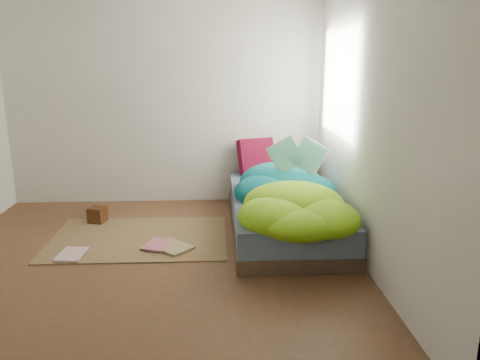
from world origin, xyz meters
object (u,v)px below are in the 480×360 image
at_px(open_book, 298,145).
at_px(floor_book_a, 60,254).
at_px(bed, 284,213).
at_px(pillow_magenta, 256,156).
at_px(wooden_box, 97,215).
at_px(floor_book_b, 147,244).

xyz_separation_m(open_book, floor_book_a, (-2.10, -0.61, -0.80)).
relative_size(bed, pillow_magenta, 4.98).
relative_size(wooden_box, floor_book_a, 0.52).
bearing_deg(open_book, pillow_magenta, 116.88).
xyz_separation_m(pillow_magenta, open_book, (0.32, -0.86, 0.28)).
distance_m(bed, open_book, 0.67).
bearing_deg(floor_book_a, wooden_box, 87.31).
height_order(bed, open_book, open_book).
xyz_separation_m(wooden_box, floor_book_b, (0.59, -0.65, -0.06)).
relative_size(pillow_magenta, open_book, 0.87).
xyz_separation_m(wooden_box, floor_book_a, (-0.12, -0.84, -0.06)).
distance_m(wooden_box, floor_book_b, 0.87).
bearing_deg(pillow_magenta, open_book, -88.02).
distance_m(pillow_magenta, floor_book_b, 1.75).
bearing_deg(floor_book_b, wooden_box, 151.64).
relative_size(bed, open_book, 4.31).
relative_size(open_book, wooden_box, 3.07).
relative_size(floor_book_a, floor_book_b, 1.03).
distance_m(open_book, wooden_box, 2.12).
distance_m(pillow_magenta, floor_book_a, 2.36).
bearing_deg(floor_book_b, pillow_magenta, 69.39).
bearing_deg(wooden_box, floor_book_b, -47.80).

